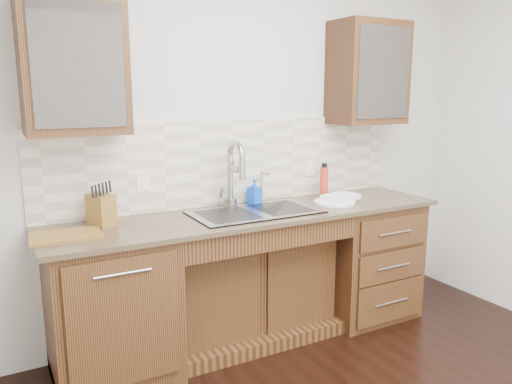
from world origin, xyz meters
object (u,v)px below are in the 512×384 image
water_bottle (324,182)px  cutting_board (66,236)px  plate (334,202)px  soap_bottle (254,192)px  knife_block (101,210)px

water_bottle → cutting_board: 1.87m
plate → cutting_board: (-1.81, 0.02, 0.00)m
soap_bottle → knife_block: bearing=167.9°
plate → soap_bottle: bearing=154.4°
plate → cutting_board: bearing=179.4°
water_bottle → plate: size_ratio=0.77×
plate → knife_block: size_ratio=1.55×
soap_bottle → knife_block: (-1.07, -0.08, 0.01)m
soap_bottle → plate: bearing=-42.2°
knife_block → cutting_board: size_ratio=0.51×
cutting_board → water_bottle: bearing=5.7°
plate → cutting_board: 1.81m
water_bottle → plate: 0.24m
water_bottle → plate: (-0.05, -0.20, -0.11)m
plate → cutting_board: same height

